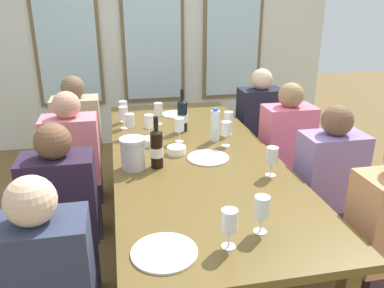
{
  "coord_description": "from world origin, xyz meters",
  "views": [
    {
      "loc": [
        -0.48,
        -2.33,
        1.71
      ],
      "look_at": [
        0.0,
        0.04,
        0.79
      ],
      "focal_mm": 36.64,
      "sensor_mm": 36.0,
      "label": 1
    }
  ],
  "objects_px": {
    "white_plate_0": "(208,158)",
    "wine_glass_7": "(130,122)",
    "seated_person_5": "(327,194)",
    "seated_person_6": "(74,171)",
    "dining_table": "(193,162)",
    "wine_glass_9": "(123,114)",
    "wine_bottle_0": "(157,148)",
    "seated_person_4": "(64,224)",
    "seated_person_7": "(285,156)",
    "wine_glass_3": "(272,156)",
    "wine_glass_1": "(228,119)",
    "water_bottle": "(215,125)",
    "wine_bottle_1": "(182,115)",
    "wine_glass_8": "(179,126)",
    "white_plate_2": "(164,252)",
    "wine_glass_6": "(226,130)",
    "wine_glass_10": "(149,122)",
    "wine_glass_2": "(262,209)",
    "white_plate_1": "(175,114)",
    "tasting_bowl_0": "(150,141)",
    "tasting_bowl_1": "(177,150)",
    "wine_glass_5": "(229,222)",
    "wine_glass_4": "(158,110)",
    "seated_person_2": "(79,144)",
    "metal_pitcher": "(133,153)",
    "wine_glass_0": "(123,108)"
  },
  "relations": [
    {
      "from": "wine_glass_6",
      "to": "wine_glass_7",
      "type": "height_order",
      "value": "same"
    },
    {
      "from": "water_bottle",
      "to": "wine_glass_9",
      "type": "bearing_deg",
      "value": 146.88
    },
    {
      "from": "wine_glass_8",
      "to": "wine_glass_0",
      "type": "bearing_deg",
      "value": 123.9
    },
    {
      "from": "tasting_bowl_1",
      "to": "tasting_bowl_0",
      "type": "bearing_deg",
      "value": 128.0
    },
    {
      "from": "white_plate_1",
      "to": "tasting_bowl_1",
      "type": "height_order",
      "value": "tasting_bowl_1"
    },
    {
      "from": "wine_glass_8",
      "to": "seated_person_5",
      "type": "distance_m",
      "value": 1.08
    },
    {
      "from": "white_plate_0",
      "to": "wine_glass_7",
      "type": "xyz_separation_m",
      "value": [
        -0.46,
        0.51,
        0.11
      ]
    },
    {
      "from": "wine_bottle_0",
      "to": "seated_person_2",
      "type": "xyz_separation_m",
      "value": [
        -0.55,
        1.07,
        -0.33
      ]
    },
    {
      "from": "tasting_bowl_0",
      "to": "wine_glass_4",
      "type": "xyz_separation_m",
      "value": [
        0.11,
        0.46,
        0.09
      ]
    },
    {
      "from": "wine_glass_5",
      "to": "wine_glass_10",
      "type": "distance_m",
      "value": 1.4
    },
    {
      "from": "wine_glass_1",
      "to": "wine_glass_10",
      "type": "distance_m",
      "value": 0.58
    },
    {
      "from": "seated_person_7",
      "to": "wine_glass_3",
      "type": "bearing_deg",
      "value": -120.93
    },
    {
      "from": "wine_glass_4",
      "to": "wine_glass_5",
      "type": "height_order",
      "value": "same"
    },
    {
      "from": "white_plate_0",
      "to": "wine_glass_2",
      "type": "relative_size",
      "value": 1.53
    },
    {
      "from": "white_plate_1",
      "to": "tasting_bowl_0",
      "type": "bearing_deg",
      "value": -112.37
    },
    {
      "from": "white_plate_2",
      "to": "seated_person_5",
      "type": "xyz_separation_m",
      "value": [
        1.13,
        0.69,
        -0.22
      ]
    },
    {
      "from": "wine_bottle_0",
      "to": "seated_person_2",
      "type": "distance_m",
      "value": 1.25
    },
    {
      "from": "seated_person_6",
      "to": "dining_table",
      "type": "bearing_deg",
      "value": -23.77
    },
    {
      "from": "metal_pitcher",
      "to": "wine_bottle_0",
      "type": "distance_m",
      "value": 0.14
    },
    {
      "from": "white_plate_2",
      "to": "wine_glass_6",
      "type": "height_order",
      "value": "wine_glass_6"
    },
    {
      "from": "dining_table",
      "to": "wine_glass_9",
      "type": "height_order",
      "value": "wine_glass_9"
    },
    {
      "from": "wine_glass_10",
      "to": "seated_person_2",
      "type": "bearing_deg",
      "value": 135.4
    },
    {
      "from": "white_plate_0",
      "to": "water_bottle",
      "type": "relative_size",
      "value": 1.11
    },
    {
      "from": "seated_person_5",
      "to": "wine_glass_6",
      "type": "bearing_deg",
      "value": 143.39
    },
    {
      "from": "wine_glass_6",
      "to": "wine_glass_8",
      "type": "relative_size",
      "value": 1.0
    },
    {
      "from": "wine_glass_9",
      "to": "seated_person_5",
      "type": "distance_m",
      "value": 1.58
    },
    {
      "from": "metal_pitcher",
      "to": "tasting_bowl_0",
      "type": "height_order",
      "value": "metal_pitcher"
    },
    {
      "from": "wine_glass_0",
      "to": "seated_person_4",
      "type": "xyz_separation_m",
      "value": [
        -0.39,
        -1.14,
        -0.33
      ]
    },
    {
      "from": "wine_bottle_1",
      "to": "seated_person_4",
      "type": "bearing_deg",
      "value": -134.9
    },
    {
      "from": "white_plate_1",
      "to": "seated_person_7",
      "type": "xyz_separation_m",
      "value": [
        0.78,
        -0.58,
        -0.22
      ]
    },
    {
      "from": "wine_glass_2",
      "to": "white_plate_0",
      "type": "bearing_deg",
      "value": 91.97
    },
    {
      "from": "seated_person_2",
      "to": "white_plate_0",
      "type": "bearing_deg",
      "value": -48.86
    },
    {
      "from": "wine_bottle_1",
      "to": "water_bottle",
      "type": "distance_m",
      "value": 0.32
    },
    {
      "from": "dining_table",
      "to": "water_bottle",
      "type": "height_order",
      "value": "water_bottle"
    },
    {
      "from": "wine_bottle_1",
      "to": "wine_glass_3",
      "type": "xyz_separation_m",
      "value": [
        0.36,
        -0.88,
        -0.0
      ]
    },
    {
      "from": "wine_bottle_1",
      "to": "tasting_bowl_1",
      "type": "bearing_deg",
      "value": -104.92
    },
    {
      "from": "wine_bottle_0",
      "to": "wine_glass_1",
      "type": "distance_m",
      "value": 0.76
    },
    {
      "from": "white_plate_2",
      "to": "wine_glass_9",
      "type": "relative_size",
      "value": 1.56
    },
    {
      "from": "wine_glass_9",
      "to": "wine_glass_2",
      "type": "bearing_deg",
      "value": -71.37
    },
    {
      "from": "wine_glass_10",
      "to": "wine_bottle_0",
      "type": "bearing_deg",
      "value": -90.64
    },
    {
      "from": "water_bottle",
      "to": "wine_glass_5",
      "type": "distance_m",
      "value": 1.26
    },
    {
      "from": "wine_bottle_0",
      "to": "seated_person_4",
      "type": "relative_size",
      "value": 0.29
    },
    {
      "from": "white_plate_0",
      "to": "seated_person_4",
      "type": "relative_size",
      "value": 0.24
    },
    {
      "from": "wine_glass_3",
      "to": "wine_glass_10",
      "type": "bearing_deg",
      "value": 128.62
    },
    {
      "from": "seated_person_4",
      "to": "white_plate_0",
      "type": "bearing_deg",
      "value": 16.16
    },
    {
      "from": "white_plate_0",
      "to": "metal_pitcher",
      "type": "distance_m",
      "value": 0.48
    },
    {
      "from": "dining_table",
      "to": "wine_bottle_1",
      "type": "relative_size",
      "value": 7.76
    },
    {
      "from": "seated_person_5",
      "to": "seated_person_6",
      "type": "distance_m",
      "value": 1.75
    },
    {
      "from": "white_plate_0",
      "to": "wine_glass_9",
      "type": "height_order",
      "value": "wine_glass_9"
    },
    {
      "from": "wine_glass_0",
      "to": "seated_person_7",
      "type": "bearing_deg",
      "value": -20.97
    }
  ]
}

